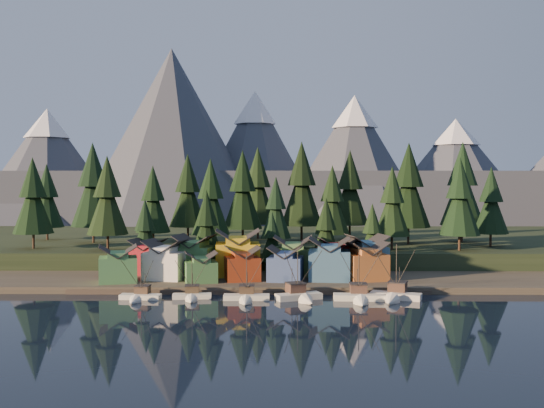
{
  "coord_description": "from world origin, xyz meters",
  "views": [
    {
      "loc": [
        6.19,
        -116.63,
        24.4
      ],
      "look_at": [
        5.07,
        30.0,
        19.28
      ],
      "focal_mm": 40.0,
      "sensor_mm": 36.0,
      "label": 1
    }
  ],
  "objects_px": {
    "boat_2": "(192,290)",
    "house_back_0": "(148,256)",
    "boat_1": "(139,291)",
    "house_back_1": "(195,254)",
    "boat_5": "(360,290)",
    "house_front_0": "(118,263)",
    "house_front_1": "(165,259)",
    "boat_4": "(301,289)",
    "boat_3": "(246,291)",
    "boat_6": "(395,288)"
  },
  "relations": [
    {
      "from": "boat_1",
      "to": "boat_6",
      "type": "height_order",
      "value": "boat_6"
    },
    {
      "from": "boat_3",
      "to": "boat_4",
      "type": "bearing_deg",
      "value": 2.26
    },
    {
      "from": "house_back_0",
      "to": "house_front_0",
      "type": "bearing_deg",
      "value": -99.65
    },
    {
      "from": "boat_2",
      "to": "house_front_1",
      "type": "height_order",
      "value": "house_front_1"
    },
    {
      "from": "boat_6",
      "to": "boat_5",
      "type": "bearing_deg",
      "value": -146.82
    },
    {
      "from": "boat_2",
      "to": "boat_5",
      "type": "bearing_deg",
      "value": -8.59
    },
    {
      "from": "boat_2",
      "to": "house_back_0",
      "type": "bearing_deg",
      "value": 114.38
    },
    {
      "from": "boat_6",
      "to": "boat_1",
      "type": "bearing_deg",
      "value": -157.67
    },
    {
      "from": "boat_2",
      "to": "house_back_1",
      "type": "height_order",
      "value": "house_back_1"
    },
    {
      "from": "boat_1",
      "to": "house_back_0",
      "type": "relative_size",
      "value": 1.09
    },
    {
      "from": "boat_5",
      "to": "house_front_1",
      "type": "height_order",
      "value": "boat_5"
    },
    {
      "from": "boat_1",
      "to": "house_back_1",
      "type": "height_order",
      "value": "house_back_1"
    },
    {
      "from": "house_front_1",
      "to": "house_back_0",
      "type": "distance_m",
      "value": 9.74
    },
    {
      "from": "boat_5",
      "to": "house_front_1",
      "type": "relative_size",
      "value": 1.16
    },
    {
      "from": "boat_3",
      "to": "house_back_0",
      "type": "height_order",
      "value": "house_back_0"
    },
    {
      "from": "house_back_0",
      "to": "house_back_1",
      "type": "distance_m",
      "value": 12.48
    },
    {
      "from": "boat_4",
      "to": "house_front_0",
      "type": "distance_m",
      "value": 44.04
    },
    {
      "from": "boat_1",
      "to": "boat_6",
      "type": "distance_m",
      "value": 53.34
    },
    {
      "from": "house_back_0",
      "to": "house_back_1",
      "type": "relative_size",
      "value": 0.87
    },
    {
      "from": "boat_5",
      "to": "boat_4",
      "type": "bearing_deg",
      "value": 178.36
    },
    {
      "from": "boat_1",
      "to": "boat_2",
      "type": "bearing_deg",
      "value": 9.89
    },
    {
      "from": "boat_6",
      "to": "house_back_1",
      "type": "height_order",
      "value": "house_back_1"
    },
    {
      "from": "boat_3",
      "to": "boat_4",
      "type": "xyz_separation_m",
      "value": [
        11.3,
        0.52,
        0.47
      ]
    },
    {
      "from": "boat_6",
      "to": "house_back_1",
      "type": "xyz_separation_m",
      "value": [
        -44.79,
        22.59,
        4.34
      ]
    },
    {
      "from": "boat_1",
      "to": "house_back_1",
      "type": "bearing_deg",
      "value": 74.82
    },
    {
      "from": "boat_2",
      "to": "boat_4",
      "type": "xyz_separation_m",
      "value": [
        22.81,
        -0.95,
        0.52
      ]
    },
    {
      "from": "boat_6",
      "to": "house_back_0",
      "type": "relative_size",
      "value": 1.38
    },
    {
      "from": "boat_4",
      "to": "boat_2",
      "type": "bearing_deg",
      "value": 157.0
    },
    {
      "from": "boat_6",
      "to": "boat_4",
      "type": "bearing_deg",
      "value": -156.51
    },
    {
      "from": "boat_3",
      "to": "house_front_1",
      "type": "height_order",
      "value": "house_front_1"
    },
    {
      "from": "boat_3",
      "to": "house_back_1",
      "type": "bearing_deg",
      "value": 119.96
    },
    {
      "from": "boat_2",
      "to": "boat_3",
      "type": "relative_size",
      "value": 0.93
    },
    {
      "from": "boat_3",
      "to": "boat_6",
      "type": "relative_size",
      "value": 0.84
    },
    {
      "from": "boat_1",
      "to": "boat_6",
      "type": "xyz_separation_m",
      "value": [
        53.33,
        0.6,
        0.55
      ]
    },
    {
      "from": "house_back_1",
      "to": "house_back_0",
      "type": "bearing_deg",
      "value": 177.62
    },
    {
      "from": "house_front_1",
      "to": "house_back_0",
      "type": "bearing_deg",
      "value": 137.05
    },
    {
      "from": "boat_1",
      "to": "house_back_1",
      "type": "distance_m",
      "value": 25.19
    },
    {
      "from": "house_front_0",
      "to": "house_front_1",
      "type": "height_order",
      "value": "house_front_1"
    },
    {
      "from": "boat_2",
      "to": "house_front_1",
      "type": "relative_size",
      "value": 0.95
    },
    {
      "from": "house_back_0",
      "to": "boat_3",
      "type": "bearing_deg",
      "value": -35.68
    },
    {
      "from": "boat_2",
      "to": "house_front_0",
      "type": "relative_size",
      "value": 0.98
    },
    {
      "from": "boat_2",
      "to": "house_back_0",
      "type": "distance_m",
      "value": 29.32
    },
    {
      "from": "house_front_0",
      "to": "house_back_1",
      "type": "xyz_separation_m",
      "value": [
        16.49,
        9.35,
        0.86
      ]
    },
    {
      "from": "boat_4",
      "to": "boat_1",
      "type": "bearing_deg",
      "value": 159.34
    },
    {
      "from": "boat_3",
      "to": "house_front_0",
      "type": "height_order",
      "value": "house_front_0"
    },
    {
      "from": "boat_1",
      "to": "house_front_1",
      "type": "height_order",
      "value": "house_front_1"
    },
    {
      "from": "boat_2",
      "to": "boat_5",
      "type": "distance_m",
      "value": 34.98
    },
    {
      "from": "boat_1",
      "to": "house_front_1",
      "type": "distance_m",
      "value": 18.9
    },
    {
      "from": "boat_3",
      "to": "boat_1",
      "type": "bearing_deg",
      "value": 178.29
    },
    {
      "from": "boat_4",
      "to": "house_front_1",
      "type": "relative_size",
      "value": 1.18
    }
  ]
}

